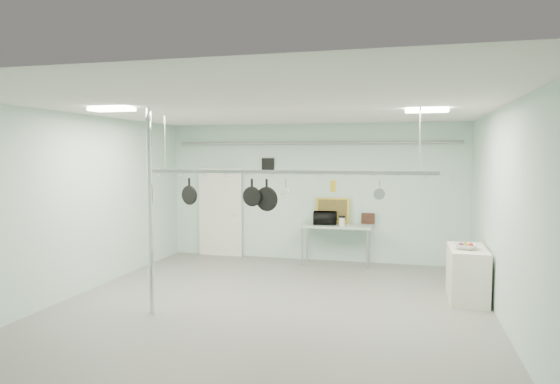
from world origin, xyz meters
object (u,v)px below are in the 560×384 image
(skillet_mid, at_px, (252,192))
(skillet_right, at_px, (267,195))
(microwave, at_px, (325,218))
(fruit_bowl, at_px, (466,246))
(pot_rack, at_px, (284,170))
(coffee_canister, at_px, (342,222))
(side_cabinet, at_px, (467,274))
(prep_table, at_px, (336,228))
(skillet_left, at_px, (189,191))
(chrome_pole, at_px, (150,212))

(skillet_mid, relative_size, skillet_right, 0.85)
(microwave, height_order, fruit_bowl, microwave)
(pot_rack, relative_size, fruit_bowl, 12.73)
(pot_rack, distance_m, coffee_canister, 3.40)
(pot_rack, bearing_deg, skillet_mid, 180.00)
(side_cabinet, height_order, pot_rack, pot_rack)
(side_cabinet, bearing_deg, fruit_bowl, -109.97)
(skillet_mid, bearing_deg, fruit_bowl, 23.13)
(prep_table, xyz_separation_m, fruit_bowl, (2.50, -2.34, 0.11))
(coffee_canister, height_order, fruit_bowl, coffee_canister)
(pot_rack, xyz_separation_m, skillet_left, (-1.66, 0.00, -0.37))
(pot_rack, distance_m, microwave, 3.51)
(microwave, bearing_deg, prep_table, 172.46)
(prep_table, height_order, fruit_bowl, fruit_bowl)
(pot_rack, height_order, microwave, pot_rack)
(coffee_canister, bearing_deg, skillet_mid, -109.42)
(prep_table, bearing_deg, coffee_canister, -50.02)
(microwave, height_order, coffee_canister, microwave)
(side_cabinet, distance_m, pot_rack, 3.62)
(fruit_bowl, bearing_deg, prep_table, 136.91)
(chrome_pole, xyz_separation_m, skillet_mid, (1.35, 0.90, 0.26))
(chrome_pole, xyz_separation_m, fruit_bowl, (4.80, 1.86, -0.65))
(side_cabinet, height_order, microwave, microwave)
(skillet_left, bearing_deg, fruit_bowl, 28.13)
(pot_rack, height_order, skillet_right, pot_rack)
(microwave, relative_size, skillet_left, 1.17)
(fruit_bowl, height_order, skillet_mid, skillet_mid)
(fruit_bowl, height_order, skillet_right, skillet_right)
(chrome_pole, xyz_separation_m, coffee_canister, (2.45, 4.02, -0.60))
(microwave, bearing_deg, fruit_bowl, 133.15)
(coffee_canister, xyz_separation_m, skillet_mid, (-1.10, -3.12, 0.86))
(pot_rack, bearing_deg, skillet_left, 180.00)
(chrome_pole, bearing_deg, microwave, 64.06)
(chrome_pole, height_order, fruit_bowl, chrome_pole)
(chrome_pole, bearing_deg, skillet_mid, 33.60)
(skillet_right, bearing_deg, pot_rack, 12.69)
(microwave, relative_size, fruit_bowl, 1.38)
(prep_table, relative_size, pot_rack, 0.33)
(skillet_left, bearing_deg, chrome_pole, -88.67)
(skillet_left, bearing_deg, skillet_mid, 16.22)
(microwave, xyz_separation_m, skillet_left, (-1.81, -3.30, 0.81))
(pot_rack, bearing_deg, prep_table, 83.09)
(microwave, bearing_deg, coffee_canister, 148.82)
(skillet_mid, height_order, skillet_right, same)
(side_cabinet, distance_m, skillet_mid, 3.93)
(fruit_bowl, bearing_deg, skillet_left, -168.10)
(prep_table, xyz_separation_m, skillet_left, (-2.06, -3.30, 1.03))
(chrome_pole, height_order, pot_rack, chrome_pole)
(skillet_right, bearing_deg, coffee_canister, 87.49)
(pot_rack, xyz_separation_m, skillet_mid, (-0.55, 0.00, -0.37))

